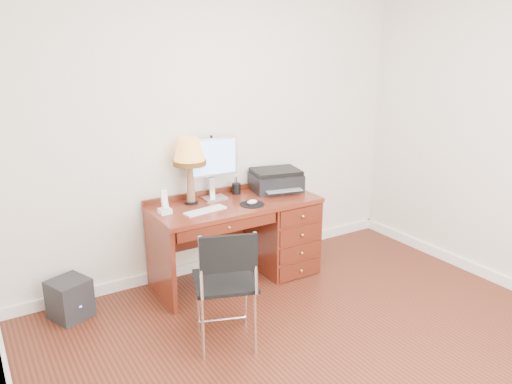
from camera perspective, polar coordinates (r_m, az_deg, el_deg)
ground at (r=3.73m, az=8.85°, el=-17.99°), size 4.00×4.00×0.00m
room_shell at (r=4.12m, az=3.10°, el=-13.29°), size 4.00×4.00×4.00m
desk at (r=4.71m, az=1.08°, el=-4.39°), size 1.50×0.67×0.75m
monitor at (r=4.47m, az=-5.06°, el=3.60°), size 0.48×0.17×0.55m
keyboard at (r=4.21m, az=-5.83°, el=-2.12°), size 0.39×0.16×0.01m
mouse_pad at (r=4.35m, az=-0.44°, el=-1.30°), size 0.22×0.22×0.04m
printer at (r=4.76m, az=2.28°, el=1.39°), size 0.52×0.44×0.20m
leg_lamp at (r=4.32m, az=-7.63°, el=4.15°), size 0.29×0.29×0.59m
phone at (r=4.19m, az=-10.39°, el=-1.65°), size 0.10×0.10×0.20m
pen_cup at (r=4.65m, az=-2.27°, el=0.40°), size 0.08×0.08×0.10m
chair at (r=3.52m, az=-3.06°, el=-9.56°), size 0.55×0.56×0.91m
equipment_box at (r=4.31m, az=-20.52°, el=-11.35°), size 0.36×0.36×0.32m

